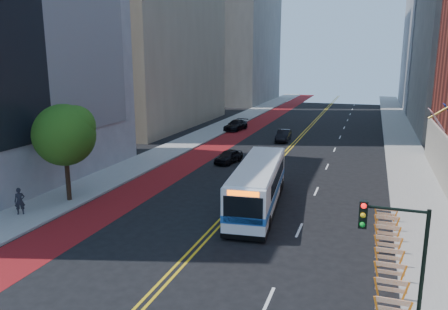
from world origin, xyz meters
TOP-DOWN VIEW (x-y plane):
  - ground at (0.00, 0.00)m, footprint 160.00×160.00m
  - sidewalk_left at (-12.00, 30.00)m, footprint 4.00×140.00m
  - sidewalk_right at (12.00, 30.00)m, footprint 4.00×140.00m
  - bus_lane_paint at (-8.10, 30.00)m, footprint 3.60×140.00m
  - center_line_inner at (-0.18, 30.00)m, footprint 0.14×140.00m
  - center_line_outer at (0.18, 30.00)m, footprint 0.14×140.00m
  - lane_dashes at (4.80, 38.00)m, footprint 0.14×98.20m
  - construction_barriers at (9.60, 3.42)m, footprint 1.42×10.91m
  - street_tree at (-11.24, 6.04)m, footprint 4.20×4.20m
  - traffic_signal at (9.41, -3.51)m, footprint 2.21×0.34m
  - transit_bus at (1.55, 8.93)m, footprint 3.68×11.57m
  - car_a at (-4.30, 20.49)m, footprint 2.18×3.94m
  - car_b at (-1.50, 33.15)m, footprint 1.60×4.17m
  - car_c at (-9.30, 38.94)m, footprint 2.65×5.07m
  - pedestrian at (-12.38, 2.62)m, footprint 0.74×0.71m

SIDE VIEW (x-z plane):
  - ground at x=0.00m, z-range 0.00..0.00m
  - center_line_inner at x=-0.18m, z-range 0.00..0.01m
  - center_line_outer at x=0.18m, z-range 0.00..0.01m
  - bus_lane_paint at x=-8.10m, z-range 0.00..0.01m
  - lane_dashes at x=4.80m, z-range 0.00..0.01m
  - sidewalk_left at x=-12.00m, z-range 0.00..0.15m
  - sidewalk_right at x=12.00m, z-range 0.00..0.15m
  - car_a at x=-4.30m, z-range 0.00..1.27m
  - construction_barriers at x=9.60m, z-range 0.17..1.18m
  - car_b at x=-1.50m, z-range 0.00..1.36m
  - car_c at x=-9.30m, z-range 0.00..1.40m
  - pedestrian at x=-12.38m, z-range 0.15..1.86m
  - transit_bus at x=1.55m, z-range 0.07..3.19m
  - traffic_signal at x=9.41m, z-range 1.18..6.26m
  - street_tree at x=-11.24m, z-range 1.56..8.26m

